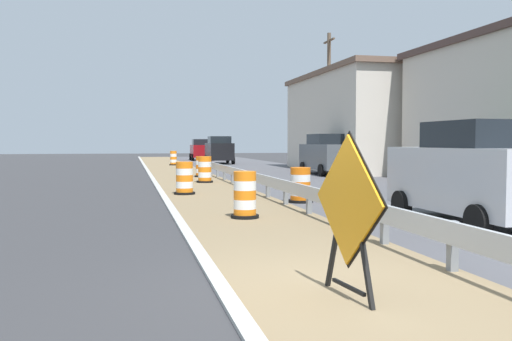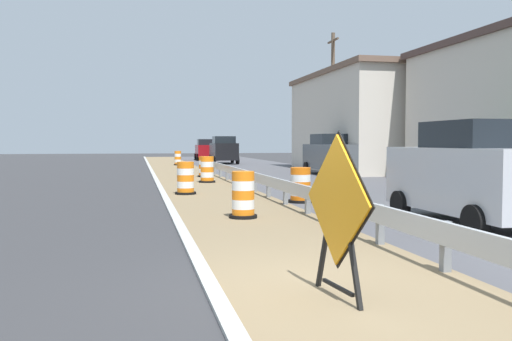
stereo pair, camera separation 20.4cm
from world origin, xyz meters
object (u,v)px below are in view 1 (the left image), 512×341
traffic_barrel_nearest (245,197)px  utility_pole_mid (329,99)px  car_mid_far_lane (222,148)px  traffic_barrel_farthest (173,159)px  car_lead_near_lane (202,150)px  traffic_barrel_mid (184,180)px  car_trailing_far_lane (475,174)px  warning_sign_diamond (348,207)px  traffic_barrel_far (205,171)px  traffic_barrel_farther (201,168)px  car_lead_far_lane (219,150)px  car_trailing_near_lane (329,154)px  traffic_barrel_close (300,187)px

traffic_barrel_nearest → utility_pole_mid: utility_pole_mid is taller
car_mid_far_lane → traffic_barrel_farthest: bearing=-18.5°
car_lead_near_lane → utility_pole_mid: utility_pole_mid is taller
traffic_barrel_mid → car_trailing_far_lane: 9.97m
warning_sign_diamond → traffic_barrel_far: 18.16m
traffic_barrel_farther → car_lead_far_lane: 17.13m
car_trailing_near_lane → utility_pole_mid: 6.97m
warning_sign_diamond → traffic_barrel_farther: size_ratio=1.83×
traffic_barrel_far → utility_pole_mid: (9.48, 10.06, 4.05)m
traffic_barrel_farthest → car_lead_near_lane: size_ratio=0.25×
traffic_barrel_nearest → car_trailing_far_lane: 5.09m
traffic_barrel_nearest → car_mid_far_lane: car_mid_far_lane is taller
warning_sign_diamond → traffic_barrel_nearest: (0.20, 6.72, -0.55)m
utility_pole_mid → traffic_barrel_farthest: bearing=138.9°
traffic_barrel_farthest → car_lead_near_lane: 11.48m
traffic_barrel_farther → car_trailing_near_lane: (7.06, 0.51, 0.63)m
car_trailing_near_lane → car_lead_far_lane: size_ratio=1.08×
traffic_barrel_close → car_mid_far_lane: car_mid_far_lane is taller
car_lead_near_lane → car_trailing_near_lane: (3.78, -24.81, 0.08)m
traffic_barrel_farthest → car_trailing_far_lane: bearing=-83.0°
warning_sign_diamond → traffic_barrel_nearest: size_ratio=1.75×
car_trailing_far_lane → utility_pole_mid: utility_pole_mid is taller
traffic_barrel_close → traffic_barrel_farther: 12.47m
traffic_barrel_nearest → traffic_barrel_far: bearing=87.1°
traffic_barrel_farther → car_trailing_far_lane: (3.63, -17.52, 0.63)m
warning_sign_diamond → traffic_barrel_far: bearing=-99.3°
traffic_barrel_far → utility_pole_mid: bearing=46.7°
car_mid_far_lane → traffic_barrel_mid: bearing=-9.5°
traffic_barrel_farther → car_lead_near_lane: car_lead_near_lane is taller
traffic_barrel_farther → car_lead_near_lane: size_ratio=0.24×
traffic_barrel_close → traffic_barrel_far: 8.69m
car_lead_far_lane → car_mid_far_lane: car_lead_far_lane is taller
car_mid_far_lane → car_trailing_near_lane: bearing=2.4°
traffic_barrel_farthest → traffic_barrel_far: bearing=-90.2°
traffic_barrel_farther → utility_pole_mid: size_ratio=0.12×
traffic_barrel_nearest → car_mid_far_lane: 49.12m
traffic_barrel_far → car_lead_near_lane: (3.61, 29.20, 0.50)m
car_lead_near_lane → traffic_barrel_close: bearing=179.0°
warning_sign_diamond → traffic_barrel_close: (2.47, 9.61, -0.58)m
car_trailing_near_lane → car_lead_near_lane: bearing=-171.2°
traffic_barrel_close → traffic_barrel_farthest: size_ratio=0.95×
traffic_barrel_mid → car_lead_near_lane: (5.00, 34.45, 0.52)m
car_trailing_far_lane → utility_pole_mid: size_ratio=0.50×
car_trailing_near_lane → warning_sign_diamond: bearing=-19.8°
traffic_barrel_farthest → car_lead_far_lane: bearing=30.7°
traffic_barrel_farthest → car_trailing_near_lane: (7.34, -13.90, 0.61)m
warning_sign_diamond → traffic_barrel_nearest: warning_sign_diamond is taller
car_lead_near_lane → utility_pole_mid: size_ratio=0.49×
warning_sign_diamond → car_lead_far_lane: bearing=-103.8°
car_mid_far_lane → car_trailing_far_lane: car_trailing_far_lane is taller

